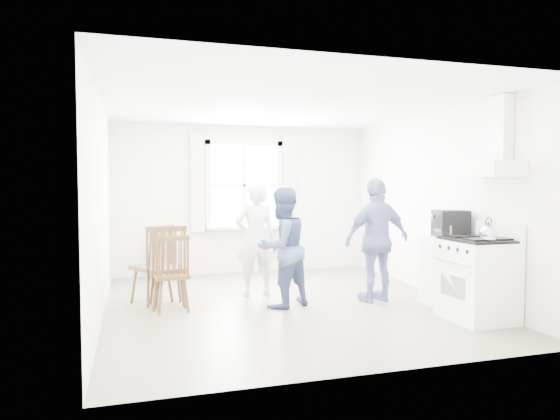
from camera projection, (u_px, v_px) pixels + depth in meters
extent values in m
cube|color=#79705D|center=(285.00, 305.00, 6.53)|extent=(4.62, 5.12, 0.02)
cube|color=silver|center=(244.00, 199.00, 8.88)|extent=(4.62, 0.04, 2.64)
cube|color=silver|center=(376.00, 218.00, 4.05)|extent=(4.62, 0.04, 2.64)
cube|color=silver|center=(99.00, 207.00, 5.82)|extent=(0.04, 5.12, 2.64)
cube|color=silver|center=(437.00, 203.00, 7.10)|extent=(0.04, 5.12, 2.64)
cube|color=white|center=(285.00, 103.00, 6.39)|extent=(4.62, 5.12, 0.02)
cube|color=white|center=(244.00, 185.00, 8.83)|extent=(1.20, 0.02, 1.40)
cube|color=white|center=(244.00, 143.00, 8.76)|extent=(1.38, 0.09, 0.09)
cube|color=white|center=(244.00, 227.00, 8.84)|extent=(1.38, 0.09, 0.09)
cube|color=white|center=(208.00, 185.00, 8.62)|extent=(0.09, 0.09, 1.58)
cube|color=white|center=(279.00, 185.00, 8.98)|extent=(0.09, 0.09, 1.58)
cube|color=white|center=(245.00, 227.00, 8.77)|extent=(1.38, 0.24, 0.06)
cube|color=#F5ECCA|center=(198.00, 182.00, 8.55)|extent=(0.24, 0.05, 1.70)
cube|color=#F5ECCA|center=(289.00, 183.00, 9.02)|extent=(0.24, 0.05, 1.70)
cube|color=white|center=(488.00, 170.00, 5.72)|extent=(0.45, 0.76, 0.18)
cube|color=white|center=(499.00, 129.00, 5.74)|extent=(0.14, 0.30, 0.76)
cube|color=slate|center=(164.00, 254.00, 8.34)|extent=(0.40, 0.30, 0.80)
cube|color=white|center=(477.00, 281.00, 5.75)|extent=(0.65, 0.76, 0.92)
cube|color=black|center=(478.00, 240.00, 5.73)|extent=(0.61, 0.72, 0.03)
cube|color=white|center=(499.00, 232.00, 5.81)|extent=(0.06, 0.76, 0.20)
cylinder|color=silver|center=(451.00, 261.00, 5.64)|extent=(0.02, 0.61, 0.02)
sphere|color=silver|center=(488.00, 232.00, 5.48)|extent=(0.18, 0.18, 0.18)
cylinder|color=silver|center=(488.00, 237.00, 5.48)|extent=(0.17, 0.17, 0.04)
torus|color=black|center=(489.00, 222.00, 5.47)|extent=(0.12, 0.05, 0.12)
cube|color=white|center=(446.00, 271.00, 6.44)|extent=(0.50, 0.55, 0.90)
cube|color=black|center=(450.00, 230.00, 6.36)|extent=(0.43, 0.40, 0.18)
cube|color=black|center=(451.00, 217.00, 6.35)|extent=(0.43, 0.40, 0.16)
cube|color=olive|center=(453.00, 231.00, 6.31)|extent=(0.27, 0.21, 0.16)
cube|color=#452D16|center=(172.00, 276.00, 6.18)|extent=(0.43, 0.41, 0.05)
cube|color=#452D16|center=(173.00, 257.00, 6.00)|extent=(0.39, 0.08, 0.52)
cylinder|color=#452D16|center=(172.00, 294.00, 6.19)|extent=(0.03, 0.03, 0.42)
cube|color=#452D16|center=(167.00, 269.00, 6.38)|extent=(0.48, 0.46, 0.05)
cube|color=#452D16|center=(169.00, 249.00, 6.19)|extent=(0.43, 0.10, 0.58)
cylinder|color=#452D16|center=(168.00, 289.00, 6.40)|extent=(0.04, 0.04, 0.46)
cube|color=#452D16|center=(152.00, 267.00, 6.59)|extent=(0.60, 0.60, 0.05)
cube|color=#452D16|center=(160.00, 247.00, 6.45)|extent=(0.39, 0.29, 0.57)
cylinder|color=#452D16|center=(152.00, 286.00, 6.60)|extent=(0.04, 0.04, 0.45)
imported|color=white|center=(256.00, 239.00, 7.02)|extent=(0.59, 0.59, 1.60)
imported|color=#3F4C76|center=(282.00, 247.00, 6.35)|extent=(0.99, 0.99, 1.53)
imported|color=navy|center=(377.00, 240.00, 6.66)|extent=(1.09, 1.09, 1.66)
imported|color=#357737|center=(242.00, 217.00, 8.72)|extent=(0.16, 0.16, 0.29)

